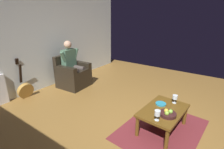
{
  "coord_description": "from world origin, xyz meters",
  "views": [
    {
      "loc": [
        2.3,
        0.87,
        1.92
      ],
      "look_at": [
        -0.62,
        -1.21,
        0.65
      ],
      "focal_mm": 27.52,
      "sensor_mm": 36.0,
      "label": 1
    }
  ],
  "objects_px": {
    "armchair": "(73,75)",
    "person_seated": "(72,63)",
    "guitar": "(25,89)",
    "wine_glass_near": "(175,98)",
    "decorative_dish": "(161,104)",
    "wine_glass_far": "(157,114)",
    "fruit_bowl": "(168,114)",
    "coffee_table": "(163,112)"
  },
  "relations": [
    {
      "from": "armchair",
      "to": "person_seated",
      "type": "xyz_separation_m",
      "value": [
        -0.0,
        0.02,
        0.36
      ]
    },
    {
      "from": "person_seated",
      "to": "guitar",
      "type": "bearing_deg",
      "value": -23.76
    },
    {
      "from": "guitar",
      "to": "wine_glass_near",
      "type": "distance_m",
      "value": 3.38
    },
    {
      "from": "armchair",
      "to": "guitar",
      "type": "xyz_separation_m",
      "value": [
        1.16,
        -0.39,
        -0.1
      ]
    },
    {
      "from": "person_seated",
      "to": "decorative_dish",
      "type": "height_order",
      "value": "person_seated"
    },
    {
      "from": "armchair",
      "to": "person_seated",
      "type": "bearing_deg",
      "value": 90.0
    },
    {
      "from": "armchair",
      "to": "wine_glass_near",
      "type": "xyz_separation_m",
      "value": [
        0.12,
        2.8,
        0.19
      ]
    },
    {
      "from": "person_seated",
      "to": "wine_glass_near",
      "type": "xyz_separation_m",
      "value": [
        0.12,
        2.79,
        -0.17
      ]
    },
    {
      "from": "wine_glass_far",
      "to": "person_seated",
      "type": "bearing_deg",
      "value": -106.62
    },
    {
      "from": "fruit_bowl",
      "to": "armchair",
      "type": "bearing_deg",
      "value": -101.84
    },
    {
      "from": "armchair",
      "to": "coffee_table",
      "type": "xyz_separation_m",
      "value": [
        0.45,
        2.73,
        0.02
      ]
    },
    {
      "from": "fruit_bowl",
      "to": "decorative_dish",
      "type": "height_order",
      "value": "fruit_bowl"
    },
    {
      "from": "coffee_table",
      "to": "fruit_bowl",
      "type": "xyz_separation_m",
      "value": [
        0.15,
        0.12,
        0.09
      ]
    },
    {
      "from": "armchair",
      "to": "decorative_dish",
      "type": "height_order",
      "value": "armchair"
    },
    {
      "from": "person_seated",
      "to": "guitar",
      "type": "distance_m",
      "value": 1.32
    },
    {
      "from": "coffee_table",
      "to": "guitar",
      "type": "bearing_deg",
      "value": -77.16
    },
    {
      "from": "person_seated",
      "to": "guitar",
      "type": "height_order",
      "value": "person_seated"
    },
    {
      "from": "armchair",
      "to": "coffee_table",
      "type": "bearing_deg",
      "value": 76.39
    },
    {
      "from": "person_seated",
      "to": "decorative_dish",
      "type": "bearing_deg",
      "value": 78.91
    },
    {
      "from": "guitar",
      "to": "fruit_bowl",
      "type": "height_order",
      "value": "guitar"
    },
    {
      "from": "wine_glass_near",
      "to": "decorative_dish",
      "type": "relative_size",
      "value": 0.84
    },
    {
      "from": "wine_glass_far",
      "to": "fruit_bowl",
      "type": "height_order",
      "value": "wine_glass_far"
    },
    {
      "from": "person_seated",
      "to": "coffee_table",
      "type": "relative_size",
      "value": 1.31
    },
    {
      "from": "armchair",
      "to": "wine_glass_near",
      "type": "distance_m",
      "value": 2.81
    },
    {
      "from": "fruit_bowl",
      "to": "decorative_dish",
      "type": "xyz_separation_m",
      "value": [
        -0.28,
        -0.22,
        -0.02
      ]
    },
    {
      "from": "guitar",
      "to": "wine_glass_far",
      "type": "height_order",
      "value": "guitar"
    },
    {
      "from": "person_seated",
      "to": "wine_glass_near",
      "type": "bearing_deg",
      "value": 83.32
    },
    {
      "from": "armchair",
      "to": "wine_glass_far",
      "type": "relative_size",
      "value": 5.23
    },
    {
      "from": "coffee_table",
      "to": "wine_glass_far",
      "type": "bearing_deg",
      "value": 3.72
    },
    {
      "from": "guitar",
      "to": "wine_glass_far",
      "type": "distance_m",
      "value": 3.18
    },
    {
      "from": "person_seated",
      "to": "coffee_table",
      "type": "xyz_separation_m",
      "value": [
        0.45,
        2.71,
        -0.34
      ]
    },
    {
      "from": "person_seated",
      "to": "guitar",
      "type": "xyz_separation_m",
      "value": [
        1.16,
        -0.41,
        -0.46
      ]
    },
    {
      "from": "armchair",
      "to": "guitar",
      "type": "bearing_deg",
      "value": -23.02
    },
    {
      "from": "armchair",
      "to": "fruit_bowl",
      "type": "height_order",
      "value": "armchair"
    },
    {
      "from": "wine_glass_far",
      "to": "armchair",
      "type": "bearing_deg",
      "value": -106.5
    },
    {
      "from": "armchair",
      "to": "wine_glass_far",
      "type": "distance_m",
      "value": 2.87
    },
    {
      "from": "guitar",
      "to": "decorative_dish",
      "type": "bearing_deg",
      "value": 105.7
    },
    {
      "from": "decorative_dish",
      "to": "armchair",
      "type": "bearing_deg",
      "value": -96.78
    },
    {
      "from": "person_seated",
      "to": "wine_glass_far",
      "type": "height_order",
      "value": "person_seated"
    },
    {
      "from": "wine_glass_near",
      "to": "decorative_dish",
      "type": "distance_m",
      "value": 0.28
    },
    {
      "from": "coffee_table",
      "to": "decorative_dish",
      "type": "height_order",
      "value": "decorative_dish"
    },
    {
      "from": "person_seated",
      "to": "decorative_dish",
      "type": "distance_m",
      "value": 2.64
    }
  ]
}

